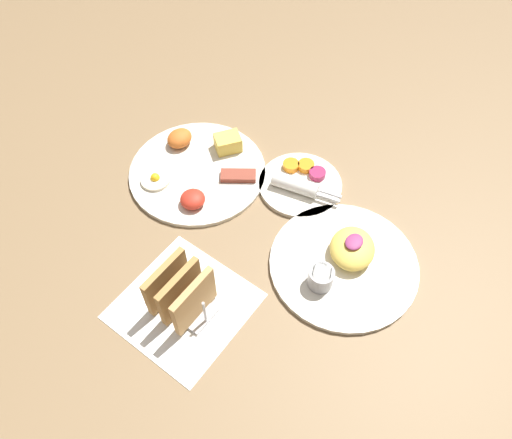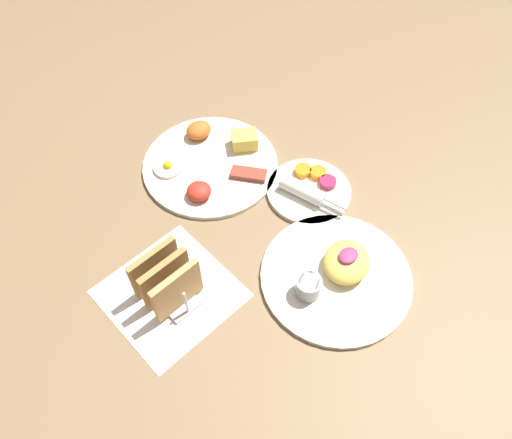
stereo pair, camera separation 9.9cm
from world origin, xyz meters
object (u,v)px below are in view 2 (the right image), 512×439
plate_breakfast (211,162)px  plate_condiments (308,188)px  toast_rack (166,280)px  plate_foreground (337,273)px

plate_breakfast → plate_condiments: bearing=-63.7°
plate_condiments → plate_breakfast: bearing=116.3°
plate_breakfast → toast_rack: bearing=-144.0°
plate_breakfast → plate_foreground: size_ratio=1.05×
plate_condiments → plate_foreground: size_ratio=0.68×
plate_foreground → toast_rack: bearing=142.8°
plate_foreground → toast_rack: 0.31m
plate_breakfast → plate_foreground: (-0.02, -0.38, 0.00)m
plate_foreground → toast_rack: toast_rack is taller
toast_rack → plate_foreground: bearing=-37.2°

